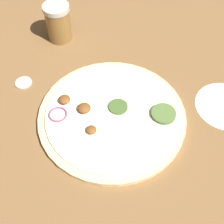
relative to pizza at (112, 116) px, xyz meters
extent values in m
plane|color=brown|center=(0.00, 0.00, -0.01)|extent=(3.00, 3.00, 0.00)
cylinder|color=beige|center=(0.00, 0.00, 0.00)|extent=(0.31, 0.31, 0.01)
cylinder|color=#EFE5C1|center=(0.00, 0.00, 0.01)|extent=(0.28, 0.28, 0.00)
cylinder|color=#47662D|center=(-0.02, 0.01, 0.01)|extent=(0.04, 0.04, 0.00)
cylinder|color=#567538|center=(-0.03, 0.10, 0.01)|extent=(0.05, 0.05, 0.01)
torus|color=#A34C70|center=(0.04, -0.11, 0.01)|extent=(0.04, 0.04, 0.00)
ellipsoid|color=brown|center=(0.00, -0.11, 0.01)|extent=(0.02, 0.02, 0.01)
ellipsoid|color=brown|center=(0.05, -0.03, 0.01)|extent=(0.02, 0.02, 0.01)
ellipsoid|color=brown|center=(0.01, -0.06, 0.01)|extent=(0.03, 0.03, 0.01)
cylinder|color=olive|center=(-0.20, -0.21, 0.03)|extent=(0.06, 0.06, 0.08)
cylinder|color=beige|center=(-0.20, -0.21, 0.08)|extent=(0.06, 0.06, 0.01)
cylinder|color=beige|center=(-0.03, -0.22, 0.00)|extent=(0.04, 0.04, 0.01)
camera|label=1|loc=(0.36, 0.12, 0.53)|focal=50.00mm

